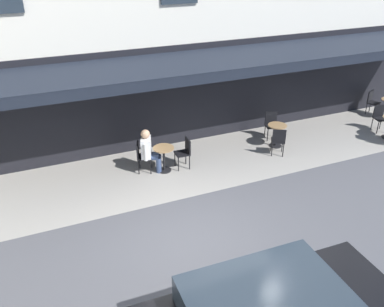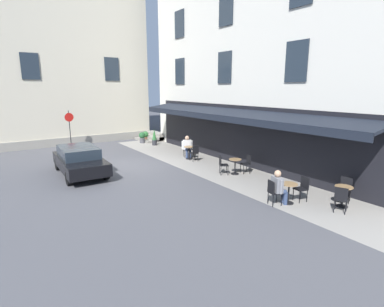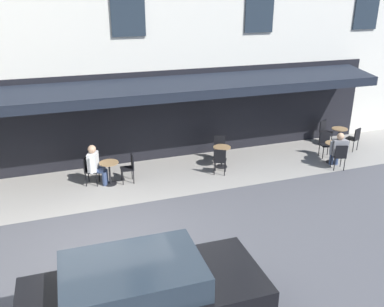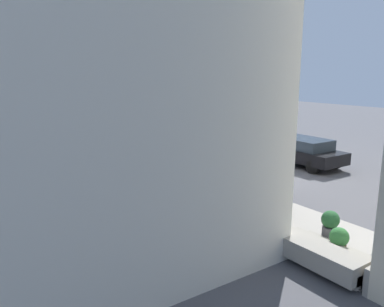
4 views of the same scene
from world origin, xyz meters
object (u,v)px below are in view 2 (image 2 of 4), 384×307
(cafe_chair_black_kerbside, at_px, (273,190))
(cafe_chair_black_under_awning, at_px, (341,197))
(cafe_table_mid_terrace, at_px, (189,151))
(cafe_table_far_end, at_px, (289,190))
(potted_plant_mid_terrace, at_px, (146,136))
(parked_car_black, at_px, (80,160))
(cafe_chair_black_corner_left, at_px, (195,152))
(potted_plant_entrance_right, at_px, (154,137))
(cafe_chair_black_corner_right, at_px, (187,148))
(cafe_chair_black_facing_street, at_px, (346,187))
(potted_plant_by_steps, at_px, (142,137))
(cafe_chair_black_by_window, at_px, (222,163))
(seated_patron_in_grey, at_px, (279,186))
(seated_companion_in_white, at_px, (187,146))
(no_parking_sign, at_px, (69,122))
(cafe_table_streetside, at_px, (235,164))
(cafe_chair_black_near_door, at_px, (247,162))
(cafe_chair_black_back_row, at_px, (303,187))
(cafe_table_near_entrance, at_px, (343,193))

(cafe_chair_black_kerbside, bearing_deg, cafe_chair_black_under_awning, -142.37)
(cafe_table_mid_terrace, bearing_deg, cafe_table_far_end, 173.72)
(potted_plant_mid_terrace, distance_m, parked_car_black, 9.50)
(potted_plant_mid_terrace, bearing_deg, cafe_table_mid_terrace, 175.28)
(cafe_chair_black_corner_left, relative_size, potted_plant_entrance_right, 0.76)
(cafe_table_mid_terrace, bearing_deg, cafe_chair_black_corner_right, -19.98)
(parked_car_black, bearing_deg, cafe_chair_black_corner_left, -99.34)
(cafe_chair_black_facing_street, xyz_separation_m, potted_plant_by_steps, (15.19, 1.09, -0.10))
(cafe_chair_black_by_window, relative_size, cafe_table_far_end, 1.21)
(cafe_chair_black_corner_right, xyz_separation_m, parked_car_black, (-0.23, 6.33, 0.16))
(seated_patron_in_grey, bearing_deg, cafe_chair_black_facing_street, -117.07)
(cafe_table_far_end, xyz_separation_m, seated_companion_in_white, (8.14, -1.00, 0.21))
(cafe_chair_black_under_awning, bearing_deg, potted_plant_entrance_right, -1.69)
(cafe_chair_black_facing_street, distance_m, no_parking_sign, 17.26)
(cafe_chair_black_by_window, distance_m, seated_companion_in_white, 4.00)
(seated_patron_in_grey, relative_size, seated_companion_in_white, 0.97)
(cafe_table_far_end, height_order, seated_companion_in_white, seated_companion_in_white)
(cafe_chair_black_under_awning, distance_m, cafe_table_streetside, 5.41)
(cafe_chair_black_near_door, distance_m, seated_companion_in_white, 4.48)
(seated_companion_in_white, bearing_deg, cafe_chair_black_back_row, 177.40)
(no_parking_sign, relative_size, potted_plant_mid_terrace, 3.47)
(cafe_table_mid_terrace, distance_m, no_parking_sign, 8.96)
(cafe_table_near_entrance, xyz_separation_m, parked_car_black, (9.40, 6.58, 0.22))
(potted_plant_entrance_right, relative_size, potted_plant_mid_terrace, 1.60)
(cafe_table_near_entrance, relative_size, no_parking_sign, 0.29)
(no_parking_sign, xyz_separation_m, potted_plant_mid_terrace, (-0.23, -5.56, -1.38))
(cafe_chair_black_near_door, xyz_separation_m, cafe_chair_black_back_row, (-3.82, 0.93, 0.00))
(cafe_chair_black_corner_right, height_order, cafe_chair_black_near_door, same)
(cafe_table_mid_terrace, bearing_deg, seated_patron_in_grey, 170.69)
(parked_car_black, bearing_deg, no_parking_sign, -9.25)
(cafe_chair_black_near_door, bearing_deg, potted_plant_entrance_right, 2.49)
(cafe_table_far_end, bearing_deg, cafe_chair_black_back_row, -101.49)
(seated_patron_in_grey, relative_size, potted_plant_entrance_right, 1.07)
(cafe_table_far_end, xyz_separation_m, potted_plant_entrance_right, (12.78, -1.16, 0.09))
(cafe_chair_black_corner_right, height_order, seated_companion_in_white, seated_companion_in_white)
(cafe_table_far_end, distance_m, cafe_chair_black_back_row, 0.63)
(cafe_table_far_end, xyz_separation_m, potted_plant_by_steps, (14.15, -0.82, -0.04))
(cafe_chair_black_corner_left, distance_m, cafe_table_streetside, 3.24)
(cafe_chair_black_corner_right, xyz_separation_m, seated_companion_in_white, (-0.20, 0.07, 0.15))
(no_parking_sign, bearing_deg, cafe_chair_black_back_row, -162.68)
(cafe_table_near_entrance, height_order, no_parking_sign, no_parking_sign)
(cafe_table_mid_terrace, bearing_deg, cafe_chair_black_back_row, 178.30)
(seated_patron_in_grey, height_order, parked_car_black, parked_car_black)
(cafe_table_mid_terrace, relative_size, cafe_table_far_end, 1.00)
(cafe_chair_black_kerbside, distance_m, potted_plant_mid_terrace, 14.79)
(cafe_chair_black_by_window, height_order, potted_plant_entrance_right, potted_plant_entrance_right)
(seated_patron_in_grey, bearing_deg, cafe_chair_black_corner_left, -9.85)
(cafe_chair_black_corner_left, distance_m, no_parking_sign, 9.46)
(potted_plant_mid_terrace, bearing_deg, cafe_chair_black_corner_left, 175.40)
(cafe_table_far_end, height_order, seated_patron_in_grey, seated_patron_in_grey)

